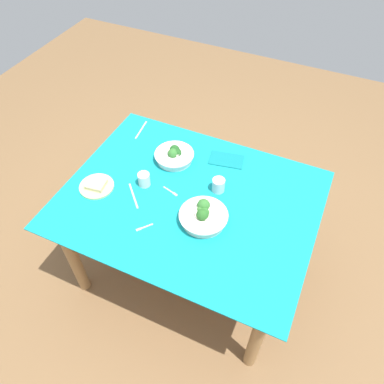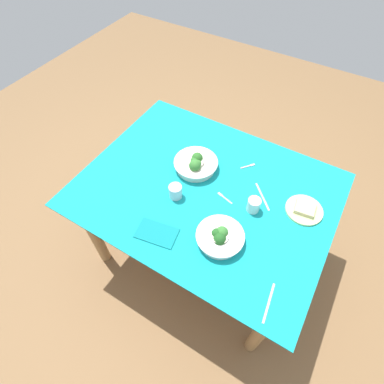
{
  "view_description": "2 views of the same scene",
  "coord_description": "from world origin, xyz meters",
  "px_view_note": "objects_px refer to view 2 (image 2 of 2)",
  "views": [
    {
      "loc": [
        -0.57,
        1.21,
        2.29
      ],
      "look_at": [
        0.0,
        -0.04,
        0.74
      ],
      "focal_mm": 34.81,
      "sensor_mm": 36.0,
      "label": 1
    },
    {
      "loc": [
        0.46,
        -0.93,
        2.05
      ],
      "look_at": [
        -0.05,
        -0.07,
        0.74
      ],
      "focal_mm": 28.17,
      "sensor_mm": 36.0,
      "label": 2
    }
  ],
  "objects_px": {
    "table_knife_left": "(269,303)",
    "napkin_folded_upper": "(157,233)",
    "fork_by_near_bowl": "(224,198)",
    "table_knife_right": "(262,197)",
    "fork_by_far_bowl": "(248,166)",
    "water_glass_center": "(176,191)",
    "broccoli_bowl_near": "(220,237)",
    "broccoli_bowl_far": "(196,164)",
    "bread_side_plate": "(304,209)",
    "water_glass_side": "(254,205)"
  },
  "relations": [
    {
      "from": "table_knife_left",
      "to": "napkin_folded_upper",
      "type": "relative_size",
      "value": 0.9
    },
    {
      "from": "fork_by_near_bowl",
      "to": "table_knife_right",
      "type": "relative_size",
      "value": 0.53
    },
    {
      "from": "table_knife_right",
      "to": "fork_by_far_bowl",
      "type": "bearing_deg",
      "value": -0.68
    },
    {
      "from": "water_glass_center",
      "to": "table_knife_left",
      "type": "bearing_deg",
      "value": -23.07
    },
    {
      "from": "fork_by_near_bowl",
      "to": "broccoli_bowl_near",
      "type": "bearing_deg",
      "value": 127.66
    },
    {
      "from": "napkin_folded_upper",
      "to": "table_knife_right",
      "type": "bearing_deg",
      "value": 52.89
    },
    {
      "from": "water_glass_center",
      "to": "table_knife_right",
      "type": "bearing_deg",
      "value": 30.07
    },
    {
      "from": "fork_by_far_bowl",
      "to": "table_knife_left",
      "type": "relative_size",
      "value": 0.43
    },
    {
      "from": "broccoli_bowl_far",
      "to": "fork_by_far_bowl",
      "type": "distance_m",
      "value": 0.31
    },
    {
      "from": "broccoli_bowl_far",
      "to": "table_knife_left",
      "type": "distance_m",
      "value": 0.84
    },
    {
      "from": "broccoli_bowl_near",
      "to": "napkin_folded_upper",
      "type": "bearing_deg",
      "value": -156.47
    },
    {
      "from": "broccoli_bowl_far",
      "to": "broccoli_bowl_near",
      "type": "bearing_deg",
      "value": -45.87
    },
    {
      "from": "table_knife_left",
      "to": "bread_side_plate",
      "type": "bearing_deg",
      "value": -4.55
    },
    {
      "from": "water_glass_center",
      "to": "fork_by_near_bowl",
      "type": "bearing_deg",
      "value": 27.88
    },
    {
      "from": "broccoli_bowl_near",
      "to": "fork_by_far_bowl",
      "type": "distance_m",
      "value": 0.53
    },
    {
      "from": "broccoli_bowl_far",
      "to": "water_glass_side",
      "type": "xyz_separation_m",
      "value": [
        0.41,
        -0.1,
        0.0
      ]
    },
    {
      "from": "broccoli_bowl_far",
      "to": "broccoli_bowl_near",
      "type": "xyz_separation_m",
      "value": [
        0.34,
        -0.35,
        -0.0
      ]
    },
    {
      "from": "broccoli_bowl_far",
      "to": "napkin_folded_upper",
      "type": "distance_m",
      "value": 0.48
    },
    {
      "from": "broccoli_bowl_far",
      "to": "napkin_folded_upper",
      "type": "relative_size",
      "value": 1.25
    },
    {
      "from": "water_glass_side",
      "to": "fork_by_far_bowl",
      "type": "relative_size",
      "value": 1.02
    },
    {
      "from": "fork_by_near_bowl",
      "to": "broccoli_bowl_far",
      "type": "bearing_deg",
      "value": -7.98
    },
    {
      "from": "bread_side_plate",
      "to": "fork_by_near_bowl",
      "type": "height_order",
      "value": "bread_side_plate"
    },
    {
      "from": "napkin_folded_upper",
      "to": "broccoli_bowl_far",
      "type": "bearing_deg",
      "value": 96.36
    },
    {
      "from": "fork_by_near_bowl",
      "to": "napkin_folded_upper",
      "type": "height_order",
      "value": "napkin_folded_upper"
    },
    {
      "from": "water_glass_center",
      "to": "table_knife_left",
      "type": "relative_size",
      "value": 0.43
    },
    {
      "from": "bread_side_plate",
      "to": "napkin_folded_upper",
      "type": "xyz_separation_m",
      "value": [
        -0.59,
        -0.51,
        -0.01
      ]
    },
    {
      "from": "water_glass_center",
      "to": "napkin_folded_upper",
      "type": "relative_size",
      "value": 0.39
    },
    {
      "from": "water_glass_center",
      "to": "water_glass_side",
      "type": "distance_m",
      "value": 0.42
    },
    {
      "from": "bread_side_plate",
      "to": "table_knife_right",
      "type": "height_order",
      "value": "bread_side_plate"
    },
    {
      "from": "fork_by_far_bowl",
      "to": "table_knife_right",
      "type": "xyz_separation_m",
      "value": [
        0.16,
        -0.17,
        -0.0
      ]
    },
    {
      "from": "fork_by_far_bowl",
      "to": "table_knife_left",
      "type": "distance_m",
      "value": 0.8
    },
    {
      "from": "broccoli_bowl_far",
      "to": "table_knife_left",
      "type": "height_order",
      "value": "broccoli_bowl_far"
    },
    {
      "from": "broccoli_bowl_far",
      "to": "water_glass_side",
      "type": "relative_size",
      "value": 3.19
    },
    {
      "from": "broccoli_bowl_near",
      "to": "water_glass_side",
      "type": "bearing_deg",
      "value": 75.79
    },
    {
      "from": "napkin_folded_upper",
      "to": "fork_by_far_bowl",
      "type": "bearing_deg",
      "value": 72.33
    },
    {
      "from": "bread_side_plate",
      "to": "table_knife_left",
      "type": "relative_size",
      "value": 1.06
    },
    {
      "from": "water_glass_side",
      "to": "water_glass_center",
      "type": "bearing_deg",
      "value": -161.34
    },
    {
      "from": "broccoli_bowl_far",
      "to": "table_knife_right",
      "type": "xyz_separation_m",
      "value": [
        0.42,
        0.01,
        -0.04
      ]
    },
    {
      "from": "broccoli_bowl_near",
      "to": "bread_side_plate",
      "type": "relative_size",
      "value": 1.21
    },
    {
      "from": "napkin_folded_upper",
      "to": "fork_by_near_bowl",
      "type": "bearing_deg",
      "value": 62.82
    },
    {
      "from": "water_glass_center",
      "to": "table_knife_right",
      "type": "distance_m",
      "value": 0.48
    },
    {
      "from": "fork_by_far_bowl",
      "to": "fork_by_near_bowl",
      "type": "bearing_deg",
      "value": -144.27
    },
    {
      "from": "table_knife_right",
      "to": "napkin_folded_upper",
      "type": "distance_m",
      "value": 0.61
    },
    {
      "from": "table_knife_left",
      "to": "napkin_folded_upper",
      "type": "height_order",
      "value": "napkin_folded_upper"
    },
    {
      "from": "fork_by_far_bowl",
      "to": "napkin_folded_upper",
      "type": "distance_m",
      "value": 0.68
    },
    {
      "from": "fork_by_near_bowl",
      "to": "water_glass_side",
      "type": "bearing_deg",
      "value": -160.65
    },
    {
      "from": "fork_by_far_bowl",
      "to": "napkin_folded_upper",
      "type": "bearing_deg",
      "value": -158.45
    },
    {
      "from": "broccoli_bowl_far",
      "to": "bread_side_plate",
      "type": "relative_size",
      "value": 1.31
    },
    {
      "from": "fork_by_far_bowl",
      "to": "napkin_folded_upper",
      "type": "height_order",
      "value": "napkin_folded_upper"
    },
    {
      "from": "broccoli_bowl_near",
      "to": "broccoli_bowl_far",
      "type": "bearing_deg",
      "value": 134.13
    }
  ]
}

